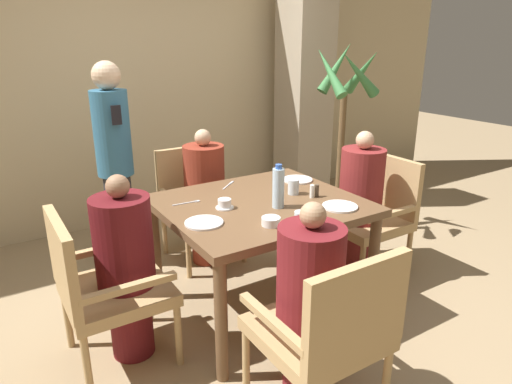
{
  "coord_description": "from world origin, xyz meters",
  "views": [
    {
      "loc": [
        -1.47,
        -2.29,
        1.77
      ],
      "look_at": [
        0.0,
        0.05,
        0.82
      ],
      "focal_mm": 32.0,
      "sensor_mm": 36.0,
      "label": 1
    }
  ],
  "objects_px": {
    "diner_in_right_chair": "(360,204)",
    "plate_dessert_center": "(204,223)",
    "diner_in_left_chair": "(126,266)",
    "diner_in_far_chair": "(205,196)",
    "plate_main_right": "(297,180)",
    "chair_left_side": "(101,284)",
    "teacup_with_saucer": "(225,204)",
    "chair_right_side": "(373,211)",
    "standing_host": "(115,161)",
    "chair_far_side": "(198,199)",
    "chair_near_corner": "(328,328)",
    "plate_main_left": "(340,206)",
    "water_bottle": "(278,188)",
    "bowl_small": "(271,221)",
    "glass_tall_mid": "(301,220)",
    "glass_tall_near": "(293,187)",
    "diner_in_near_chair": "(309,303)"
  },
  "relations": [
    {
      "from": "standing_host",
      "to": "glass_tall_mid",
      "type": "bearing_deg",
      "value": -71.68
    },
    {
      "from": "diner_in_far_chair",
      "to": "chair_right_side",
      "type": "relative_size",
      "value": 1.22
    },
    {
      "from": "diner_in_far_chair",
      "to": "plate_main_right",
      "type": "distance_m",
      "value": 0.78
    },
    {
      "from": "plate_main_left",
      "to": "water_bottle",
      "type": "height_order",
      "value": "water_bottle"
    },
    {
      "from": "diner_in_right_chair",
      "to": "glass_tall_near",
      "type": "relative_size",
      "value": 11.26
    },
    {
      "from": "chair_left_side",
      "to": "teacup_with_saucer",
      "type": "relative_size",
      "value": 8.05
    },
    {
      "from": "diner_in_left_chair",
      "to": "glass_tall_mid",
      "type": "bearing_deg",
      "value": -29.84
    },
    {
      "from": "plate_main_left",
      "to": "plate_main_right",
      "type": "relative_size",
      "value": 1.0
    },
    {
      "from": "standing_host",
      "to": "teacup_with_saucer",
      "type": "relative_size",
      "value": 14.33
    },
    {
      "from": "diner_in_left_chair",
      "to": "chair_near_corner",
      "type": "relative_size",
      "value": 1.21
    },
    {
      "from": "diner_in_far_chair",
      "to": "diner_in_near_chair",
      "type": "height_order",
      "value": "diner_in_far_chair"
    },
    {
      "from": "diner_in_near_chair",
      "to": "plate_main_left",
      "type": "xyz_separation_m",
      "value": [
        0.6,
        0.47,
        0.23
      ]
    },
    {
      "from": "teacup_with_saucer",
      "to": "water_bottle",
      "type": "distance_m",
      "value": 0.34
    },
    {
      "from": "chair_near_corner",
      "to": "diner_in_near_chair",
      "type": "xyz_separation_m",
      "value": [
        0.0,
        0.14,
        0.05
      ]
    },
    {
      "from": "diner_in_left_chair",
      "to": "glass_tall_near",
      "type": "bearing_deg",
      "value": 0.6
    },
    {
      "from": "diner_in_far_chair",
      "to": "teacup_with_saucer",
      "type": "height_order",
      "value": "diner_in_far_chair"
    },
    {
      "from": "chair_left_side",
      "to": "teacup_with_saucer",
      "type": "xyz_separation_m",
      "value": [
        0.78,
        0.02,
        0.3
      ]
    },
    {
      "from": "chair_right_side",
      "to": "glass_tall_mid",
      "type": "distance_m",
      "value": 1.22
    },
    {
      "from": "plate_main_left",
      "to": "plate_main_right",
      "type": "bearing_deg",
      "value": 78.97
    },
    {
      "from": "bowl_small",
      "to": "chair_right_side",
      "type": "bearing_deg",
      "value": 16.48
    },
    {
      "from": "chair_left_side",
      "to": "plate_main_left",
      "type": "relative_size",
      "value": 4.13
    },
    {
      "from": "diner_in_left_chair",
      "to": "diner_in_far_chair",
      "type": "distance_m",
      "value": 1.2
    },
    {
      "from": "plate_dessert_center",
      "to": "water_bottle",
      "type": "height_order",
      "value": "water_bottle"
    },
    {
      "from": "diner_in_far_chair",
      "to": "plate_main_left",
      "type": "bearing_deg",
      "value": -72.76
    },
    {
      "from": "chair_right_side",
      "to": "diner_in_near_chair",
      "type": "distance_m",
      "value": 1.51
    },
    {
      "from": "glass_tall_near",
      "to": "glass_tall_mid",
      "type": "xyz_separation_m",
      "value": [
        -0.32,
        -0.49,
        0.0
      ]
    },
    {
      "from": "diner_in_far_chair",
      "to": "chair_near_corner",
      "type": "height_order",
      "value": "diner_in_far_chair"
    },
    {
      "from": "diner_in_near_chair",
      "to": "plate_main_right",
      "type": "bearing_deg",
      "value": 55.73
    },
    {
      "from": "plate_dessert_center",
      "to": "teacup_with_saucer",
      "type": "bearing_deg",
      "value": 35.55
    },
    {
      "from": "standing_host",
      "to": "plate_main_right",
      "type": "height_order",
      "value": "standing_host"
    },
    {
      "from": "chair_right_side",
      "to": "standing_host",
      "type": "bearing_deg",
      "value": 144.5
    },
    {
      "from": "diner_in_far_chair",
      "to": "diner_in_left_chair",
      "type": "bearing_deg",
      "value": -137.37
    },
    {
      "from": "plate_main_left",
      "to": "glass_tall_near",
      "type": "bearing_deg",
      "value": 104.42
    },
    {
      "from": "diner_in_far_chair",
      "to": "teacup_with_saucer",
      "type": "bearing_deg",
      "value": -107.33
    },
    {
      "from": "water_bottle",
      "to": "plate_main_left",
      "type": "bearing_deg",
      "value": -32.69
    },
    {
      "from": "standing_host",
      "to": "glass_tall_mid",
      "type": "distance_m",
      "value": 1.72
    },
    {
      "from": "diner_in_far_chair",
      "to": "standing_host",
      "type": "height_order",
      "value": "standing_host"
    },
    {
      "from": "diner_in_left_chair",
      "to": "chair_right_side",
      "type": "height_order",
      "value": "diner_in_left_chair"
    },
    {
      "from": "plate_main_right",
      "to": "plate_main_left",
      "type": "bearing_deg",
      "value": -101.03
    },
    {
      "from": "plate_main_right",
      "to": "diner_in_right_chair",
      "type": "bearing_deg",
      "value": -29.97
    },
    {
      "from": "standing_host",
      "to": "water_bottle",
      "type": "xyz_separation_m",
      "value": [
        0.63,
        -1.29,
        0.03
      ]
    },
    {
      "from": "chair_far_side",
      "to": "chair_near_corner",
      "type": "height_order",
      "value": "same"
    },
    {
      "from": "plate_main_left",
      "to": "plate_main_right",
      "type": "height_order",
      "value": "same"
    },
    {
      "from": "diner_in_right_chair",
      "to": "plate_dessert_center",
      "type": "distance_m",
      "value": 1.37
    },
    {
      "from": "chair_near_corner",
      "to": "bowl_small",
      "type": "distance_m",
      "value": 0.68
    },
    {
      "from": "plate_main_left",
      "to": "chair_near_corner",
      "type": "bearing_deg",
      "value": -134.5
    },
    {
      "from": "chair_left_side",
      "to": "plate_main_left",
      "type": "height_order",
      "value": "chair_left_side"
    },
    {
      "from": "plate_main_right",
      "to": "water_bottle",
      "type": "xyz_separation_m",
      "value": [
        -0.43,
        -0.38,
        0.12
      ]
    },
    {
      "from": "diner_in_near_chair",
      "to": "standing_host",
      "type": "distance_m",
      "value": 2.02
    },
    {
      "from": "standing_host",
      "to": "plate_main_right",
      "type": "bearing_deg",
      "value": -40.79
    }
  ]
}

